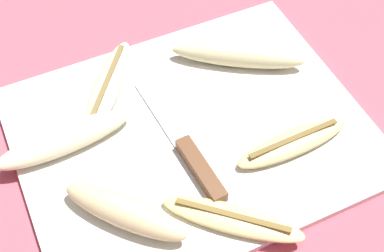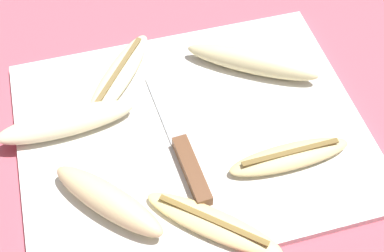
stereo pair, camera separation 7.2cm
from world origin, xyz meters
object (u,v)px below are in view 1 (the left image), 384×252
banana_spotted_left (293,143)px  banana_golden_short (232,219)px  knife (193,159)px  banana_soft_right (238,56)px  banana_cream_curved (108,85)px  banana_pale_long (64,139)px  banana_ripe_center (125,212)px

banana_spotted_left → banana_golden_short: banana_spotted_left is taller
knife → banana_spotted_left: (0.13, -0.03, 0.00)m
banana_soft_right → banana_spotted_left: 0.16m
banana_soft_right → banana_cream_curved: (-0.19, 0.03, -0.01)m
banana_spotted_left → banana_pale_long: (-0.27, 0.13, 0.01)m
banana_cream_curved → banana_ripe_center: 0.21m
banana_soft_right → banana_golden_short: 0.26m
banana_golden_short → banana_cream_curved: bearing=103.8°
banana_spotted_left → banana_golden_short: 0.14m
banana_spotted_left → banana_cream_curved: bearing=133.4°
banana_soft_right → banana_golden_short: bearing=-119.1°
banana_golden_short → banana_spotted_left: bearing=27.8°
knife → banana_cream_curved: size_ratio=1.37×
banana_cream_curved → banana_ripe_center: bearing=-103.8°
banana_cream_curved → banana_pale_long: 0.11m
banana_ripe_center → banana_golden_short: (0.11, -0.06, -0.01)m
banana_pale_long → banana_golden_short: size_ratio=1.19×
banana_ripe_center → banana_golden_short: banana_ripe_center is taller
banana_cream_curved → banana_pale_long: (-0.08, -0.07, 0.01)m
banana_soft_right → banana_ripe_center: 0.30m
banana_soft_right → banana_golden_short: size_ratio=1.16×
banana_soft_right → knife: bearing=-135.6°
banana_cream_curved → banana_golden_short: banana_cream_curved is taller
banana_spotted_left → banana_ripe_center: bearing=-178.4°
banana_cream_curved → banana_pale_long: banana_pale_long is taller
banana_soft_right → banana_cream_curved: banana_soft_right is taller
banana_soft_right → banana_pale_long: banana_soft_right is taller
banana_soft_right → banana_cream_curved: bearing=170.3°
knife → banana_ripe_center: bearing=-163.4°
banana_pale_long → banana_spotted_left: bearing=-25.2°
knife → banana_ripe_center: 0.12m
banana_soft_right → banana_pale_long: size_ratio=0.98×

